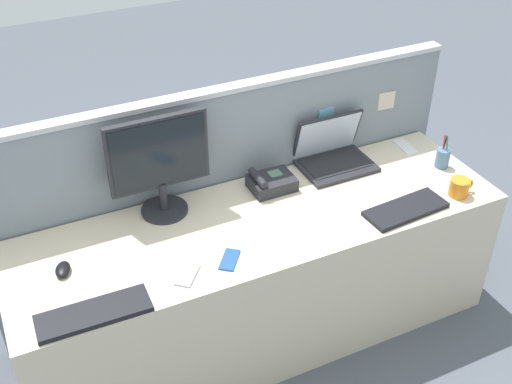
{
  "coord_description": "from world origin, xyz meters",
  "views": [
    {
      "loc": [
        -1.0,
        -2.07,
        2.49
      ],
      "look_at": [
        0.0,
        0.05,
        0.84
      ],
      "focal_mm": 45.12,
      "sensor_mm": 36.0,
      "label": 1
    }
  ],
  "objects_px": {
    "computer_mouse_right_hand": "(63,270)",
    "pen_cup": "(443,158)",
    "cell_phone_blue_case": "(229,260)",
    "desk_phone": "(271,182)",
    "cell_phone_white_slab": "(405,147)",
    "laptop": "(332,153)",
    "coffee_mug": "(459,187)",
    "keyboard_spare": "(94,313)",
    "desktop_monitor": "(159,161)",
    "keyboard_main": "(406,209)",
    "cell_phone_silver_slab": "(187,275)"
  },
  "relations": [
    {
      "from": "cell_phone_white_slab",
      "to": "cell_phone_blue_case",
      "type": "relative_size",
      "value": 1.17
    },
    {
      "from": "desktop_monitor",
      "to": "cell_phone_white_slab",
      "type": "relative_size",
      "value": 3.08
    },
    {
      "from": "laptop",
      "to": "cell_phone_white_slab",
      "type": "distance_m",
      "value": 0.44
    },
    {
      "from": "keyboard_spare",
      "to": "computer_mouse_right_hand",
      "type": "xyz_separation_m",
      "value": [
        -0.06,
        0.29,
        0.01
      ]
    },
    {
      "from": "computer_mouse_right_hand",
      "to": "coffee_mug",
      "type": "xyz_separation_m",
      "value": [
        1.81,
        -0.25,
        0.03
      ]
    },
    {
      "from": "keyboard_main",
      "to": "cell_phone_silver_slab",
      "type": "bearing_deg",
      "value": 174.57
    },
    {
      "from": "keyboard_main",
      "to": "desktop_monitor",
      "type": "bearing_deg",
      "value": 150.0
    },
    {
      "from": "desk_phone",
      "to": "keyboard_main",
      "type": "height_order",
      "value": "desk_phone"
    },
    {
      "from": "computer_mouse_right_hand",
      "to": "cell_phone_white_slab",
      "type": "height_order",
      "value": "computer_mouse_right_hand"
    },
    {
      "from": "keyboard_spare",
      "to": "coffee_mug",
      "type": "height_order",
      "value": "coffee_mug"
    },
    {
      "from": "cell_phone_white_slab",
      "to": "laptop",
      "type": "bearing_deg",
      "value": -179.58
    },
    {
      "from": "keyboard_spare",
      "to": "cell_phone_white_slab",
      "type": "distance_m",
      "value": 1.86
    },
    {
      "from": "laptop",
      "to": "keyboard_spare",
      "type": "relative_size",
      "value": 0.85
    },
    {
      "from": "keyboard_spare",
      "to": "cell_phone_blue_case",
      "type": "xyz_separation_m",
      "value": [
        0.58,
        0.07,
        -0.01
      ]
    },
    {
      "from": "desktop_monitor",
      "to": "cell_phone_silver_slab",
      "type": "relative_size",
      "value": 3.48
    },
    {
      "from": "computer_mouse_right_hand",
      "to": "laptop",
      "type": "bearing_deg",
      "value": 27.5
    },
    {
      "from": "desk_phone",
      "to": "cell_phone_white_slab",
      "type": "height_order",
      "value": "desk_phone"
    },
    {
      "from": "laptop",
      "to": "cell_phone_white_slab",
      "type": "xyz_separation_m",
      "value": [
        0.43,
        -0.03,
        -0.06
      ]
    },
    {
      "from": "desktop_monitor",
      "to": "cell_phone_white_slab",
      "type": "height_order",
      "value": "desktop_monitor"
    },
    {
      "from": "desk_phone",
      "to": "computer_mouse_right_hand",
      "type": "bearing_deg",
      "value": -170.37
    },
    {
      "from": "cell_phone_white_slab",
      "to": "coffee_mug",
      "type": "height_order",
      "value": "coffee_mug"
    },
    {
      "from": "laptop",
      "to": "keyboard_main",
      "type": "relative_size",
      "value": 0.92
    },
    {
      "from": "desktop_monitor",
      "to": "cell_phone_blue_case",
      "type": "height_order",
      "value": "desktop_monitor"
    },
    {
      "from": "desktop_monitor",
      "to": "cell_phone_silver_slab",
      "type": "bearing_deg",
      "value": -97.03
    },
    {
      "from": "keyboard_main",
      "to": "pen_cup",
      "type": "height_order",
      "value": "pen_cup"
    },
    {
      "from": "laptop",
      "to": "cell_phone_white_slab",
      "type": "bearing_deg",
      "value": -4.55
    },
    {
      "from": "desk_phone",
      "to": "cell_phone_blue_case",
      "type": "relative_size",
      "value": 1.59
    },
    {
      "from": "laptop",
      "to": "computer_mouse_right_hand",
      "type": "relative_size",
      "value": 3.66
    },
    {
      "from": "desktop_monitor",
      "to": "computer_mouse_right_hand",
      "type": "height_order",
      "value": "desktop_monitor"
    },
    {
      "from": "laptop",
      "to": "desk_phone",
      "type": "xyz_separation_m",
      "value": [
        -0.38,
        -0.07,
        -0.03
      ]
    },
    {
      "from": "keyboard_main",
      "to": "cell_phone_silver_slab",
      "type": "distance_m",
      "value": 1.06
    },
    {
      "from": "desktop_monitor",
      "to": "keyboard_main",
      "type": "distance_m",
      "value": 1.14
    },
    {
      "from": "coffee_mug",
      "to": "keyboard_spare",
      "type": "bearing_deg",
      "value": -178.83
    },
    {
      "from": "desk_phone",
      "to": "computer_mouse_right_hand",
      "type": "relative_size",
      "value": 2.1
    },
    {
      "from": "pen_cup",
      "to": "cell_phone_silver_slab",
      "type": "height_order",
      "value": "pen_cup"
    },
    {
      "from": "cell_phone_white_slab",
      "to": "cell_phone_blue_case",
      "type": "xyz_separation_m",
      "value": [
        -1.2,
        -0.43,
        0.0
      ]
    },
    {
      "from": "keyboard_spare",
      "to": "pen_cup",
      "type": "distance_m",
      "value": 1.86
    },
    {
      "from": "computer_mouse_right_hand",
      "to": "pen_cup",
      "type": "relative_size",
      "value": 0.54
    },
    {
      "from": "keyboard_main",
      "to": "computer_mouse_right_hand",
      "type": "xyz_separation_m",
      "value": [
        -1.51,
        0.25,
        0.01
      ]
    },
    {
      "from": "keyboard_main",
      "to": "keyboard_spare",
      "type": "relative_size",
      "value": 0.92
    },
    {
      "from": "desktop_monitor",
      "to": "cell_phone_blue_case",
      "type": "relative_size",
      "value": 3.61
    },
    {
      "from": "laptop",
      "to": "keyboard_spare",
      "type": "xyz_separation_m",
      "value": [
        -1.36,
        -0.53,
        -0.05
      ]
    },
    {
      "from": "desktop_monitor",
      "to": "pen_cup",
      "type": "height_order",
      "value": "desktop_monitor"
    },
    {
      "from": "keyboard_main",
      "to": "cell_phone_silver_slab",
      "type": "height_order",
      "value": "keyboard_main"
    },
    {
      "from": "desk_phone",
      "to": "cell_phone_white_slab",
      "type": "xyz_separation_m",
      "value": [
        0.82,
        0.04,
        -0.03
      ]
    },
    {
      "from": "keyboard_main",
      "to": "cell_phone_blue_case",
      "type": "bearing_deg",
      "value": 173.59
    },
    {
      "from": "coffee_mug",
      "to": "desk_phone",
      "type": "bearing_deg",
      "value": 151.37
    },
    {
      "from": "coffee_mug",
      "to": "computer_mouse_right_hand",
      "type": "bearing_deg",
      "value": 172.03
    },
    {
      "from": "laptop",
      "to": "coffee_mug",
      "type": "distance_m",
      "value": 0.64
    },
    {
      "from": "computer_mouse_right_hand",
      "to": "cell_phone_blue_case",
      "type": "relative_size",
      "value": 0.75
    }
  ]
}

